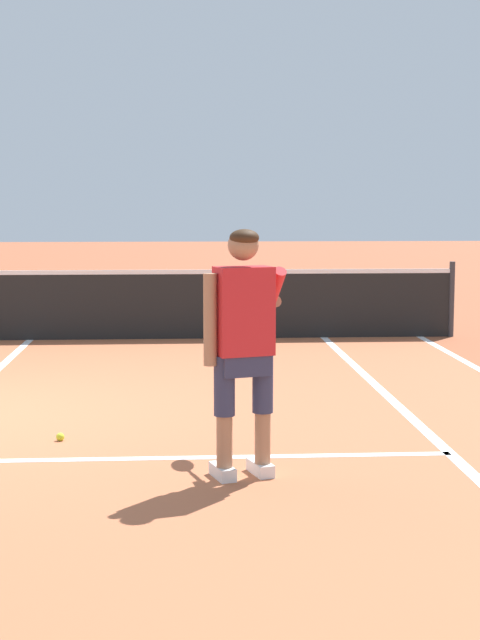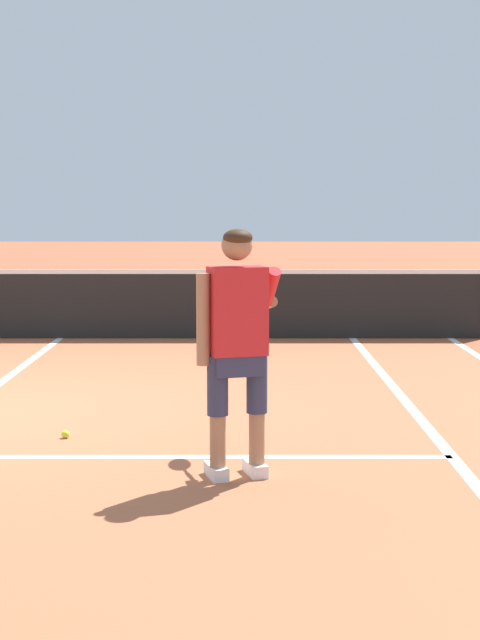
% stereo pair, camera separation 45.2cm
% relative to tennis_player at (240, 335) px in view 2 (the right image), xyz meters
% --- Properties ---
extents(line_centre_service, '(0.10, 6.40, 0.01)m').
position_rel_tennis_player_xyz_m(line_centre_service, '(-2.51, 3.71, -0.99)').
color(line_centre_service, white).
rests_on(line_centre_service, ground).
extents(line_singles_right, '(0.10, 10.74, 0.01)m').
position_rel_tennis_player_xyz_m(line_singles_right, '(1.60, 1.54, -0.99)').
color(line_singles_right, white).
rests_on(line_singles_right, ground).
extents(tennis_net, '(11.96, 0.08, 1.07)m').
position_rel_tennis_player_xyz_m(tennis_net, '(-2.51, 6.91, -0.49)').
color(tennis_net, '#333338').
rests_on(tennis_net, ground).
extents(tennis_player, '(0.58, 1.22, 1.71)m').
position_rel_tennis_player_xyz_m(tennis_player, '(0.00, 0.00, 0.00)').
color(tennis_player, white).
rests_on(tennis_player, ground).
extents(tennis_ball_near_feet, '(0.07, 0.07, 0.07)m').
position_rel_tennis_player_xyz_m(tennis_ball_near_feet, '(-1.39, 1.10, -0.96)').
color(tennis_ball_near_feet, '#CCE02D').
rests_on(tennis_ball_near_feet, ground).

